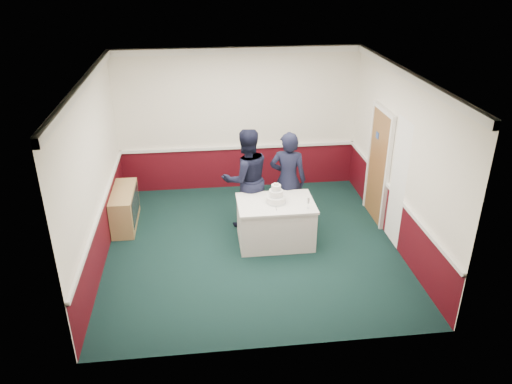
{
  "coord_description": "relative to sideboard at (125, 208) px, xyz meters",
  "views": [
    {
      "loc": [
        -0.82,
        -7.44,
        4.68
      ],
      "look_at": [
        0.06,
        -0.1,
        1.1
      ],
      "focal_mm": 35.0,
      "sensor_mm": 36.0,
      "label": 1
    }
  ],
  "objects": [
    {
      "name": "sideboard",
      "position": [
        0.0,
        0.0,
        0.0
      ],
      "size": [
        0.41,
        1.2,
        0.7
      ],
      "color": "tan",
      "rests_on": "ground"
    },
    {
      "name": "champagne_flute",
      "position": [
        3.2,
        -1.24,
        0.58
      ],
      "size": [
        0.05,
        0.05,
        0.21
      ],
      "color": "silver",
      "rests_on": "cake_table"
    },
    {
      "name": "room_shell",
      "position": [
        2.36,
        -0.44,
        1.62
      ],
      "size": [
        5.0,
        5.0,
        3.0
      ],
      "color": "white",
      "rests_on": "ground"
    },
    {
      "name": "wedding_cake",
      "position": [
        2.7,
        -0.96,
        0.55
      ],
      "size": [
        0.35,
        0.35,
        0.36
      ],
      "color": "white",
      "rests_on": "cake_table"
    },
    {
      "name": "cake_knife",
      "position": [
        2.67,
        -1.16,
        0.44
      ],
      "size": [
        0.03,
        0.22,
        0.0
      ],
      "primitive_type": "cube",
      "rotation": [
        0.0,
        0.0,
        -0.05
      ],
      "color": "silver",
      "rests_on": "cake_table"
    },
    {
      "name": "person_man",
      "position": [
        2.26,
        -0.26,
        0.6
      ],
      "size": [
        1.07,
        0.92,
        1.89
      ],
      "primitive_type": "imported",
      "rotation": [
        0.0,
        0.0,
        3.38
      ],
      "color": "black",
      "rests_on": "ground"
    },
    {
      "name": "cake_table",
      "position": [
        2.7,
        -0.96,
        0.05
      ],
      "size": [
        1.32,
        0.92,
        0.79
      ],
      "color": "white",
      "rests_on": "ground"
    },
    {
      "name": "person_woman",
      "position": [
        3.02,
        -0.34,
        0.57
      ],
      "size": [
        0.76,
        0.6,
        1.84
      ],
      "primitive_type": "imported",
      "rotation": [
        0.0,
        0.0,
        2.88
      ],
      "color": "black",
      "rests_on": "ground"
    },
    {
      "name": "ground",
      "position": [
        2.28,
        -1.05,
        -0.35
      ],
      "size": [
        5.0,
        5.0,
        0.0
      ],
      "primitive_type": "plane",
      "color": "black",
      "rests_on": "ground"
    }
  ]
}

